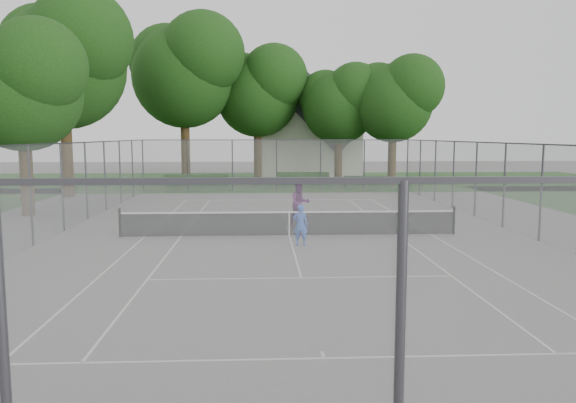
{
  "coord_description": "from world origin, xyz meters",
  "views": [
    {
      "loc": [
        -1.07,
        -21.13,
        3.84
      ],
      "look_at": [
        0.0,
        1.0,
        1.2
      ],
      "focal_mm": 35.0,
      "sensor_mm": 36.0,
      "label": 1
    }
  ],
  "objects_px": {
    "tennis_net": "(289,222)",
    "girl_player": "(301,225)",
    "woman_player": "(300,203)",
    "house": "(309,130)"
  },
  "relations": [
    {
      "from": "tennis_net",
      "to": "girl_player",
      "type": "relative_size",
      "value": 8.88
    },
    {
      "from": "tennis_net",
      "to": "girl_player",
      "type": "xyz_separation_m",
      "value": [
        0.3,
        -1.89,
        0.21
      ]
    },
    {
      "from": "tennis_net",
      "to": "girl_player",
      "type": "bearing_deg",
      "value": -81.04
    },
    {
      "from": "tennis_net",
      "to": "woman_player",
      "type": "bearing_deg",
      "value": 77.36
    },
    {
      "from": "tennis_net",
      "to": "house",
      "type": "height_order",
      "value": "house"
    },
    {
      "from": "girl_player",
      "to": "woman_player",
      "type": "height_order",
      "value": "woman_player"
    },
    {
      "from": "house",
      "to": "woman_player",
      "type": "distance_m",
      "value": 26.41
    },
    {
      "from": "girl_player",
      "to": "woman_player",
      "type": "xyz_separation_m",
      "value": [
        0.29,
        4.5,
        0.21
      ]
    },
    {
      "from": "tennis_net",
      "to": "girl_player",
      "type": "height_order",
      "value": "girl_player"
    },
    {
      "from": "house",
      "to": "woman_player",
      "type": "height_order",
      "value": "house"
    }
  ]
}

